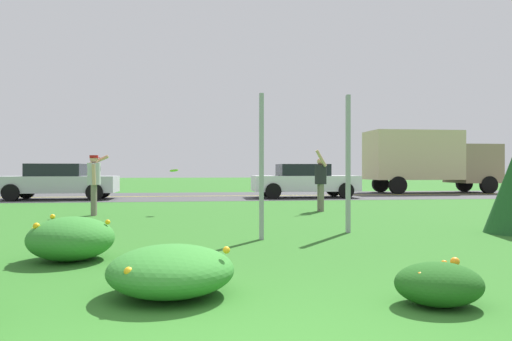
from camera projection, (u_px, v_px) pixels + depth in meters
name	position (u px, v px, depth m)	size (l,w,h in m)	color
ground_plane	(203.00, 217.00, 12.35)	(120.00, 120.00, 0.00)	#2D6B23
highway_strip	(198.00, 196.00, 21.88)	(120.00, 7.23, 0.01)	#424244
highway_center_stripe	(198.00, 196.00, 21.88)	(120.00, 0.16, 0.00)	yellow
daylily_clump_front_right	(439.00, 284.00, 4.31)	(0.79, 0.68, 0.40)	#1E5619
daylily_clump_mid_left	(71.00, 238.00, 6.46)	(1.13, 1.17, 0.62)	#337F2D
daylily_clump_front_center	(171.00, 270.00, 4.65)	(1.23, 1.27, 0.49)	#337F2D
sign_post_near_path	(261.00, 166.00, 8.37)	(0.07, 0.10, 2.54)	#93969B
sign_post_by_roadside	(348.00, 164.00, 9.29)	(0.07, 0.10, 2.66)	#93969B
person_thrower_red_cap_gray_shirt	(94.00, 179.00, 12.72)	(0.54, 0.51, 1.62)	#B2B2B7
person_catcher_dark_shirt	(321.00, 179.00, 14.01)	(0.39, 0.50, 1.79)	#232328
frisbee_lime	(174.00, 170.00, 13.20)	(0.24, 0.24, 0.09)	#8CD133
car_silver_center_left	(59.00, 181.00, 19.51)	(4.50, 2.00, 1.45)	#B7BABF
car_white_center_right	(304.00, 181.00, 20.87)	(4.50, 2.00, 1.45)	silver
box_truck_tan	(429.00, 158.00, 25.08)	(6.70, 2.46, 3.20)	#937F60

